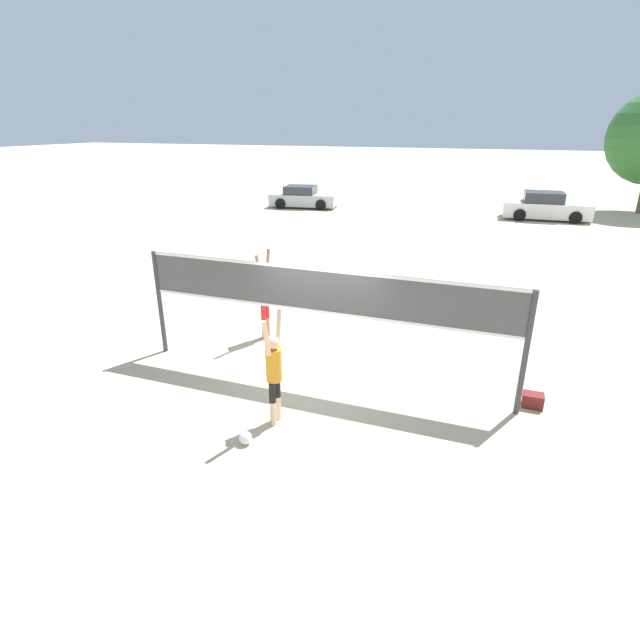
{
  "coord_description": "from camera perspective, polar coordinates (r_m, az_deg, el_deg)",
  "views": [
    {
      "loc": [
        3.22,
        -8.69,
        5.0
      ],
      "look_at": [
        0.0,
        0.0,
        1.31
      ],
      "focal_mm": 28.0,
      "sensor_mm": 36.0,
      "label": 1
    }
  ],
  "objects": [
    {
      "name": "player_spiker",
      "position": [
        8.62,
        -5.29,
        -5.45
      ],
      "size": [
        0.28,
        0.69,
        2.06
      ],
      "rotation": [
        0.0,
        0.0,
        1.57
      ],
      "color": "beige",
      "rests_on": "ground_plane"
    },
    {
      "name": "parked_car_near",
      "position": [
        32.11,
        -1.94,
        13.8
      ],
      "size": [
        4.32,
        2.39,
        1.31
      ],
      "rotation": [
        0.0,
        0.0,
        0.15
      ],
      "color": "#B7B7BC",
      "rests_on": "ground_plane"
    },
    {
      "name": "volleyball_net",
      "position": [
        9.83,
        0.0,
        2.36
      ],
      "size": [
        7.83,
        0.11,
        2.39
      ],
      "color": "#38383D",
      "rests_on": "ground_plane"
    },
    {
      "name": "player_blocker",
      "position": [
        12.11,
        -6.38,
        3.04
      ],
      "size": [
        0.28,
        0.71,
        2.19
      ],
      "rotation": [
        0.0,
        0.0,
        -1.57
      ],
      "color": "tan",
      "rests_on": "ground_plane"
    },
    {
      "name": "gear_bag",
      "position": [
        10.3,
        23.15,
        -8.43
      ],
      "size": [
        0.38,
        0.27,
        0.27
      ],
      "color": "maroon",
      "rests_on": "ground_plane"
    },
    {
      "name": "ground_plane",
      "position": [
        10.53,
        0.0,
        -6.64
      ],
      "size": [
        200.0,
        200.0,
        0.0
      ],
      "primitive_type": "plane",
      "color": "beige"
    },
    {
      "name": "volleyball",
      "position": [
        8.61,
        -8.52,
        -13.18
      ],
      "size": [
        0.22,
        0.22,
        0.22
      ],
      "color": "white",
      "rests_on": "ground_plane"
    },
    {
      "name": "parked_car_mid",
      "position": [
        30.56,
        24.38,
        11.67
      ],
      "size": [
        4.53,
        2.1,
        1.48
      ],
      "rotation": [
        0.0,
        0.0,
        0.04
      ],
      "color": "silver",
      "rests_on": "ground_plane"
    }
  ]
}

